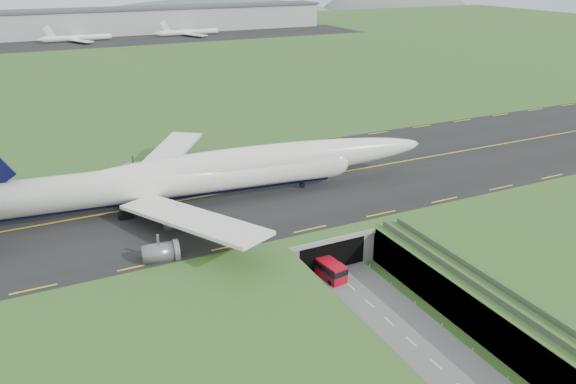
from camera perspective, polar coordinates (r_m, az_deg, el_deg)
ground at (r=87.28m, az=7.14°, el=-10.28°), size 900.00×900.00×0.00m
airfield_deck at (r=85.71m, az=7.24°, el=-8.59°), size 800.00×800.00×6.00m
trench_road at (r=82.16m, az=10.02°, el=-12.69°), size 12.00×75.00×0.20m
taxiway at (r=110.44m, az=-1.92°, el=0.69°), size 800.00×44.00×0.18m
tunnel_portal at (r=98.15m, az=1.99°, el=-3.96°), size 17.00×22.30×6.00m
guideway at (r=78.83m, az=21.95°, el=-11.24°), size 3.00×53.00×7.05m
jumbo_jet at (r=102.17m, az=-8.94°, el=1.69°), size 90.69×58.74×19.54m
shuttle_tram at (r=90.40m, az=4.03°, el=-7.71°), size 3.60×7.45×2.93m
cargo_terminal at (r=364.22m, az=-20.01°, el=15.89°), size 320.00×67.00×15.60m
distant_hills at (r=504.79m, az=-14.16°, el=15.91°), size 700.00×91.00×60.00m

